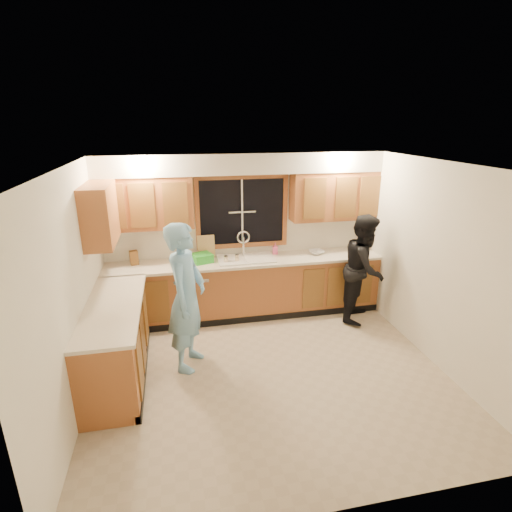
% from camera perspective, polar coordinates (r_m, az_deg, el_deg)
% --- Properties ---
extents(floor, '(4.20, 4.20, 0.00)m').
position_cam_1_polar(floor, '(5.12, 1.98, -16.24)').
color(floor, '#B7A58D').
rests_on(floor, ground).
extents(ceiling, '(4.20, 4.20, 0.00)m').
position_cam_1_polar(ceiling, '(4.21, 2.37, 12.80)').
color(ceiling, white).
extents(wall_back, '(4.20, 0.00, 4.20)m').
position_cam_1_polar(wall_back, '(6.28, -1.98, 3.22)').
color(wall_back, white).
rests_on(wall_back, ground).
extents(wall_left, '(0.00, 3.80, 3.80)m').
position_cam_1_polar(wall_left, '(4.53, -24.69, -4.91)').
color(wall_left, white).
rests_on(wall_left, ground).
extents(wall_right, '(0.00, 3.80, 3.80)m').
position_cam_1_polar(wall_right, '(5.39, 24.38, -1.18)').
color(wall_right, white).
rests_on(wall_right, ground).
extents(base_cabinets_back, '(4.20, 0.60, 0.88)m').
position_cam_1_polar(base_cabinets_back, '(6.27, -1.43, -4.65)').
color(base_cabinets_back, '#A95F31').
rests_on(base_cabinets_back, ground).
extents(base_cabinets_left, '(0.60, 1.90, 0.88)m').
position_cam_1_polar(base_cabinets_left, '(5.13, -19.31, -11.50)').
color(base_cabinets_left, '#A95F31').
rests_on(base_cabinets_left, ground).
extents(countertop_back, '(4.20, 0.63, 0.04)m').
position_cam_1_polar(countertop_back, '(6.09, -1.44, -0.73)').
color(countertop_back, beige).
rests_on(countertop_back, base_cabinets_back).
extents(countertop_left, '(0.63, 1.90, 0.04)m').
position_cam_1_polar(countertop_left, '(4.92, -19.71, -6.85)').
color(countertop_left, beige).
rests_on(countertop_left, base_cabinets_left).
extents(upper_cabinets_left, '(1.35, 0.33, 0.75)m').
position_cam_1_polar(upper_cabinets_left, '(5.92, -15.60, 7.29)').
color(upper_cabinets_left, '#A95F31').
rests_on(upper_cabinets_left, wall_back).
extents(upper_cabinets_right, '(1.35, 0.33, 0.75)m').
position_cam_1_polar(upper_cabinets_right, '(6.39, 11.05, 8.45)').
color(upper_cabinets_right, '#A95F31').
rests_on(upper_cabinets_right, wall_back).
extents(upper_cabinets_return, '(0.33, 0.90, 0.75)m').
position_cam_1_polar(upper_cabinets_return, '(5.38, -21.39, 5.57)').
color(upper_cabinets_return, '#A95F31').
rests_on(upper_cabinets_return, wall_left).
extents(soffit, '(4.20, 0.35, 0.30)m').
position_cam_1_polar(soffit, '(5.91, -1.81, 13.10)').
color(soffit, beige).
rests_on(soffit, wall_back).
extents(window_frame, '(1.44, 0.03, 1.14)m').
position_cam_1_polar(window_frame, '(6.19, -2.00, 6.32)').
color(window_frame, black).
rests_on(window_frame, wall_back).
extents(sink, '(0.86, 0.52, 0.57)m').
position_cam_1_polar(sink, '(6.12, -1.47, -0.98)').
color(sink, white).
rests_on(sink, countertop_back).
extents(dishwasher, '(0.60, 0.56, 0.82)m').
position_cam_1_polar(dishwasher, '(6.20, -9.20, -5.52)').
color(dishwasher, silver).
rests_on(dishwasher, floor).
extents(stove, '(0.58, 0.75, 0.90)m').
position_cam_1_polar(stove, '(4.65, -20.15, -14.90)').
color(stove, silver).
rests_on(stove, floor).
extents(man, '(0.65, 0.79, 1.85)m').
position_cam_1_polar(man, '(4.89, -9.89, -5.85)').
color(man, '#7CBBEB').
rests_on(man, floor).
extents(woman, '(0.98, 1.02, 1.65)m').
position_cam_1_polar(woman, '(6.23, 15.19, -1.69)').
color(woman, black).
rests_on(woman, floor).
extents(knife_block, '(0.14, 0.12, 0.21)m').
position_cam_1_polar(knife_block, '(6.13, -17.04, -0.22)').
color(knife_block, brown).
rests_on(knife_block, countertop_back).
extents(cutting_board, '(0.27, 0.10, 0.35)m').
position_cam_1_polar(cutting_board, '(6.18, -7.13, 1.34)').
color(cutting_board, tan).
rests_on(cutting_board, countertop_back).
extents(dish_crate, '(0.34, 0.33, 0.13)m').
position_cam_1_polar(dish_crate, '(6.03, -7.70, -0.27)').
color(dish_crate, green).
rests_on(dish_crate, countertop_back).
extents(soap_bottle, '(0.10, 0.10, 0.18)m').
position_cam_1_polar(soap_bottle, '(6.33, 2.76, 1.08)').
color(soap_bottle, '#EF5B94').
rests_on(soap_bottle, countertop_back).
extents(bowl, '(0.28, 0.28, 0.06)m').
position_cam_1_polar(bowl, '(6.42, 8.62, 0.54)').
color(bowl, silver).
rests_on(bowl, countertop_back).
extents(can_left, '(0.07, 0.07, 0.11)m').
position_cam_1_polar(can_left, '(5.94, -4.31, -0.52)').
color(can_left, beige).
rests_on(can_left, countertop_back).
extents(can_right, '(0.08, 0.08, 0.12)m').
position_cam_1_polar(can_right, '(5.97, -2.73, -0.34)').
color(can_right, beige).
rests_on(can_right, countertop_back).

